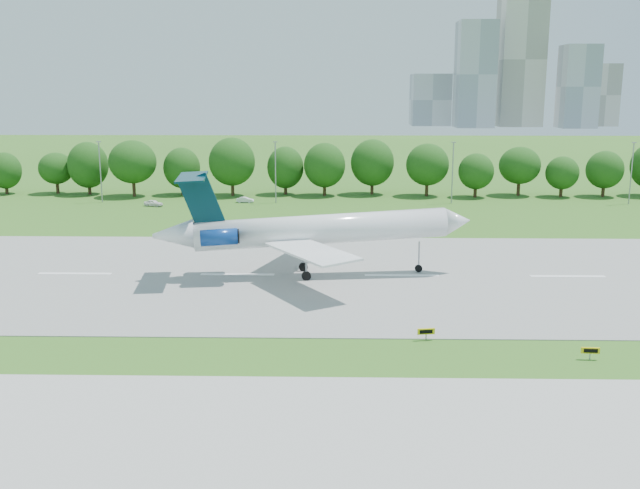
{
  "coord_description": "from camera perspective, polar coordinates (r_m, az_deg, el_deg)",
  "views": [
    {
      "loc": [
        -8.11,
        -58.78,
        22.07
      ],
      "look_at": [
        -9.78,
        18.0,
        5.4
      ],
      "focal_mm": 40.0,
      "sensor_mm": 36.0,
      "label": 1
    }
  ],
  "objects": [
    {
      "name": "tree_line",
      "position": [
        151.84,
        4.32,
        6.21
      ],
      "size": [
        288.4,
        8.4,
        10.4
      ],
      "color": "#382314",
      "rests_on": "ground"
    },
    {
      "name": "airliner",
      "position": [
        85.19,
        -1.17,
        1.25
      ],
      "size": [
        38.46,
        27.82,
        12.72
      ],
      "rotation": [
        0.0,
        -0.04,
        0.12
      ],
      "color": "white",
      "rests_on": "ground"
    },
    {
      "name": "service_vehicle_a",
      "position": [
        143.72,
        -6.01,
        3.58
      ],
      "size": [
        3.48,
        1.4,
        1.12
      ],
      "primitive_type": "imported",
      "rotation": [
        0.0,
        0.0,
        1.51
      ],
      "color": "silver",
      "rests_on": "ground"
    },
    {
      "name": "ground",
      "position": [
        63.31,
        8.62,
        -8.3
      ],
      "size": [
        600.0,
        600.0,
        0.0
      ],
      "primitive_type": "plane",
      "color": "#2D5C18",
      "rests_on": "ground"
    },
    {
      "name": "taxi_sign_centre",
      "position": [
        64.2,
        20.81,
        -7.95
      ],
      "size": [
        1.53,
        0.29,
        1.07
      ],
      "rotation": [
        0.0,
        0.0,
        -0.07
      ],
      "color": "gray",
      "rests_on": "ground"
    },
    {
      "name": "taxi_sign_left",
      "position": [
        65.21,
        8.49,
        -6.91
      ],
      "size": [
        1.59,
        0.41,
        1.11
      ],
      "rotation": [
        0.0,
        0.0,
        0.15
      ],
      "color": "gray",
      "rests_on": "ground"
    },
    {
      "name": "service_vehicle_b",
      "position": [
        142.08,
        -13.18,
        3.25
      ],
      "size": [
        3.98,
        2.56,
        1.26
      ],
      "primitive_type": "imported",
      "rotation": [
        0.0,
        0.0,
        1.26
      ],
      "color": "white",
      "rests_on": "ground"
    },
    {
      "name": "skyline",
      "position": [
        462.33,
        15.18,
        12.88
      ],
      "size": [
        127.0,
        52.0,
        80.0
      ],
      "color": "#B2B2B7",
      "rests_on": "ground"
    },
    {
      "name": "taxiway",
      "position": [
        47.06,
        11.47,
        -15.93
      ],
      "size": [
        400.0,
        23.0,
        0.08
      ],
      "primitive_type": "cube",
      "color": "#ADADA8",
      "rests_on": "ground"
    },
    {
      "name": "light_poles",
      "position": [
        141.77,
        3.52,
        5.86
      ],
      "size": [
        175.9,
        0.25,
        12.19
      ],
      "color": "gray",
      "rests_on": "ground"
    },
    {
      "name": "runway",
      "position": [
        87.01,
        6.56,
        -2.5
      ],
      "size": [
        400.0,
        45.0,
        0.08
      ],
      "primitive_type": "cube",
      "color": "gray",
      "rests_on": "ground"
    }
  ]
}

